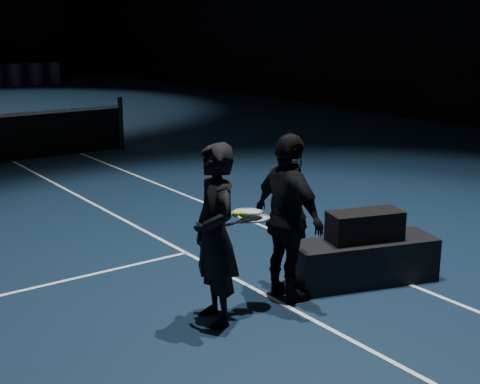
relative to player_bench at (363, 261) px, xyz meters
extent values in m
cylinder|color=black|center=(1.24, 8.23, 0.32)|extent=(0.10, 0.10, 1.10)
cube|color=black|center=(0.00, 0.00, 0.00)|extent=(1.61, 0.95, 0.46)
cube|color=black|center=(0.00, 0.00, 0.38)|extent=(0.83, 0.54, 0.31)
cube|color=white|center=(0.00, -0.17, 0.38)|extent=(0.34, 0.11, 0.10)
imported|color=black|center=(-1.77, 0.12, 0.59)|extent=(0.50, 0.66, 1.64)
imported|color=black|center=(-0.92, 0.13, 0.59)|extent=(0.43, 0.97, 1.64)
camera|label=1|loc=(-4.86, -4.57, 2.43)|focal=50.00mm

